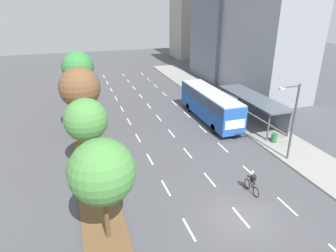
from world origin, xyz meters
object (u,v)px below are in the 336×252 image
(median_tree_fourth, at_px, (78,67))
(trash_bin, at_px, (274,138))
(median_tree_third, at_px, (80,88))
(bus_shelter, at_px, (254,107))
(median_tree_second, at_px, (86,120))
(streetlight, at_px, (292,118))
(median_tree_nearest, at_px, (102,172))
(cyclist, at_px, (252,183))
(bus, at_px, (210,103))

(median_tree_fourth, relative_size, trash_bin, 8.01)
(median_tree_fourth, bearing_deg, trash_bin, -46.11)
(median_tree_third, distance_m, median_tree_fourth, 8.25)
(median_tree_fourth, bearing_deg, bus_shelter, -34.13)
(median_tree_third, bearing_deg, trash_bin, -28.14)
(median_tree_second, bearing_deg, median_tree_fourth, 89.03)
(streetlight, bearing_deg, median_tree_nearest, -164.17)
(trash_bin, bearing_deg, bus_shelter, 78.44)
(cyclist, relative_size, median_tree_fourth, 0.27)
(bus, bearing_deg, bus_shelter, -27.14)
(bus_shelter, height_order, median_tree_nearest, median_tree_nearest)
(median_tree_nearest, height_order, streetlight, streetlight)
(median_tree_nearest, bearing_deg, median_tree_second, 91.82)
(median_tree_third, xyz_separation_m, trash_bin, (16.84, -9.01, -3.99))
(bus, bearing_deg, median_tree_third, 173.55)
(bus_shelter, xyz_separation_m, cyclist, (-7.44, -11.45, -1.08))
(median_tree_third, height_order, trash_bin, median_tree_third)
(bus, relative_size, trash_bin, 13.28)
(cyclist, bearing_deg, trash_bin, 44.17)
(bus_shelter, xyz_separation_m, trash_bin, (-1.08, -5.27, -1.29))
(median_tree_second, height_order, streetlight, streetlight)
(bus, distance_m, median_tree_third, 13.95)
(cyclist, height_order, median_tree_second, median_tree_second)
(bus_shelter, bearing_deg, bus, 152.86)
(cyclist, distance_m, median_tree_second, 13.05)
(bus_shelter, distance_m, median_tree_second, 18.64)
(bus, bearing_deg, streetlight, -78.34)
(median_tree_third, bearing_deg, bus_shelter, -11.78)
(median_tree_third, height_order, median_tree_fourth, median_tree_fourth)
(median_tree_second, bearing_deg, bus_shelter, 14.08)
(median_tree_third, relative_size, trash_bin, 7.67)
(median_tree_nearest, distance_m, streetlight, 16.19)
(median_tree_second, bearing_deg, bus, 26.09)
(median_tree_nearest, distance_m, median_tree_fourth, 24.71)
(median_tree_nearest, height_order, median_tree_third, median_tree_third)
(bus, relative_size, median_tree_fourth, 1.66)
(median_tree_second, bearing_deg, median_tree_third, 89.83)
(bus_shelter, height_order, median_tree_second, median_tree_second)
(median_tree_nearest, distance_m, median_tree_third, 16.47)
(streetlight, relative_size, trash_bin, 7.65)
(bus_shelter, relative_size, streetlight, 1.59)
(median_tree_nearest, distance_m, median_tree_second, 8.24)
(median_tree_fourth, distance_m, trash_bin, 24.32)
(bus_shelter, height_order, median_tree_fourth, median_tree_fourth)
(bus, height_order, median_tree_third, median_tree_third)
(cyclist, distance_m, median_tree_nearest, 10.93)
(bus, distance_m, trash_bin, 8.26)
(bus_shelter, xyz_separation_m, streetlight, (-2.11, -8.32, 2.02))
(bus_shelter, height_order, streetlight, streetlight)
(bus, bearing_deg, trash_bin, -66.79)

